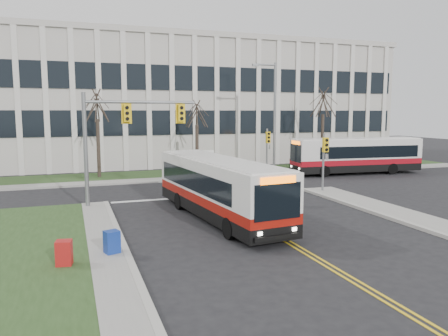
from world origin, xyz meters
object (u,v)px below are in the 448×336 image
(streetlight, at_px, (273,112))
(bus_cross, at_px, (356,156))
(newspaper_box_blue, at_px, (112,244))
(newspaper_box_red, at_px, (64,254))
(bus_main, at_px, (218,189))
(directory_sign, at_px, (205,160))

(streetlight, relative_size, bus_cross, 0.84)
(newspaper_box_blue, bearing_deg, newspaper_box_red, -173.74)
(bus_cross, xyz_separation_m, newspaper_box_blue, (-21.33, -14.93, -0.99))
(bus_main, xyz_separation_m, bus_cross, (15.89, 10.80, 0.03))
(bus_main, height_order, newspaper_box_red, bus_main)
(bus_main, height_order, newspaper_box_blue, bus_main)
(bus_main, bearing_deg, newspaper_box_blue, -148.56)
(directory_sign, relative_size, bus_cross, 0.18)
(newspaper_box_blue, bearing_deg, streetlight, 32.77)
(bus_cross, bearing_deg, newspaper_box_blue, -50.14)
(directory_sign, xyz_separation_m, bus_main, (-3.87, -14.77, 0.26))
(directory_sign, relative_size, newspaper_box_blue, 2.11)
(newspaper_box_blue, distance_m, newspaper_box_red, 1.75)
(bus_main, bearing_deg, bus_cross, 28.43)
(bus_main, relative_size, newspaper_box_red, 11.32)
(streetlight, relative_size, newspaper_box_red, 9.68)
(bus_cross, distance_m, newspaper_box_blue, 26.05)
(directory_sign, height_order, bus_main, bus_main)
(bus_main, relative_size, newspaper_box_blue, 11.32)
(bus_main, distance_m, newspaper_box_red, 8.59)
(bus_main, bearing_deg, streetlight, 49.33)
(directory_sign, bearing_deg, bus_main, -104.67)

